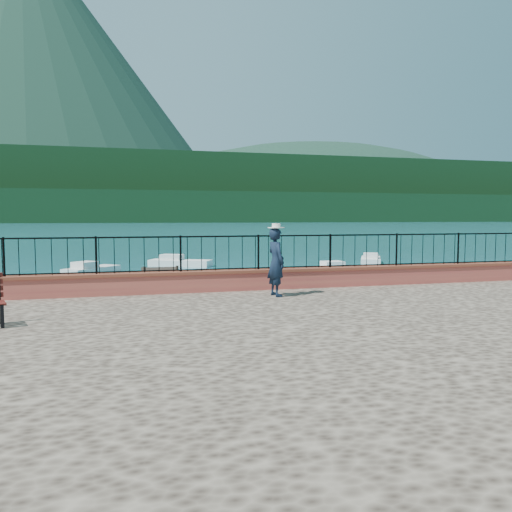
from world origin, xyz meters
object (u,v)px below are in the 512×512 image
boat_1 (372,283)px  boat_5 (371,258)px  boat_4 (180,260)px  person (276,262)px  boat_0 (83,286)px  boat_3 (92,267)px  boat_2 (340,268)px

boat_1 → boat_5: bearing=104.3°
boat_4 → boat_5: same height
person → boat_1: size_ratio=0.53×
person → boat_1: bearing=-52.0°
boat_0 → boat_3: bearing=54.8°
boat_2 → boat_4: same height
boat_0 → boat_5: size_ratio=0.93×
boat_0 → boat_2: size_ratio=1.01×
boat_2 → boat_3: bearing=164.3°
person → boat_4: 20.84m
boat_2 → boat_3: 14.14m
boat_2 → boat_4: 10.96m
boat_2 → boat_4: size_ratio=0.79×
person → boat_5: size_ratio=0.51×
boat_0 → boat_1: same height
boat_3 → boat_4: same height
boat_1 → boat_2: bearing=119.4°
person → boat_4: person is taller
person → boat_4: (-0.18, 20.77, -1.69)m
boat_0 → boat_4: size_ratio=0.80×
boat_1 → boat_5: same height
boat_0 → boat_2: same height
boat_1 → boat_3: size_ratio=0.99×
boat_1 → boat_4: (-6.78, 13.62, 0.00)m
person → boat_0: (-5.47, 9.38, -1.69)m
boat_4 → boat_2: bearing=-13.7°
boat_0 → person: bearing=-95.7°
boat_5 → boat_0: bearing=146.1°
boat_3 → boat_4: bearing=-16.1°
boat_1 → boat_5: size_ratio=0.95×
person → boat_5: 23.24m
person → boat_3: (-5.58, 17.29, -1.69)m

